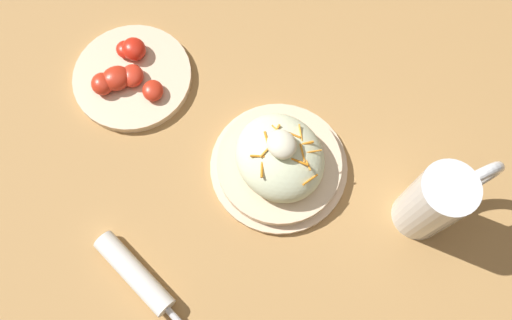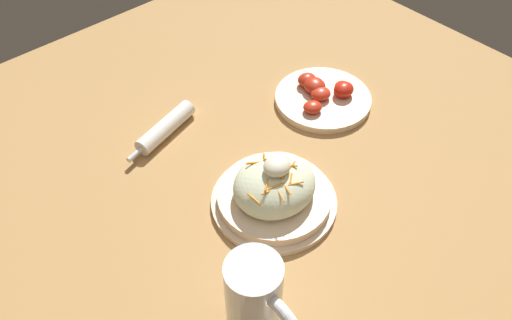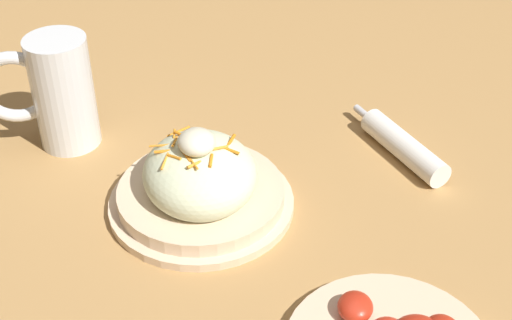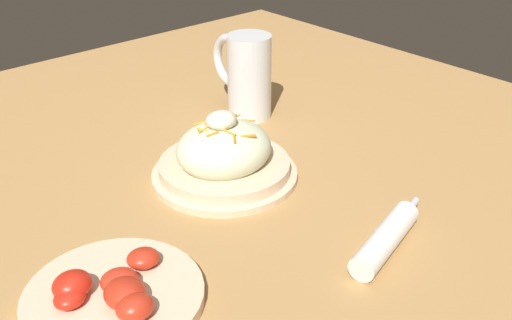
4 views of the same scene
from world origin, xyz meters
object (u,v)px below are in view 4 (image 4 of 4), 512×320
(beer_mug, at_px, (247,78))
(tomato_plate, at_px, (113,295))
(napkin_roll, at_px, (386,238))
(salad_plate, at_px, (224,158))

(beer_mug, height_order, tomato_plate, beer_mug)
(beer_mug, distance_m, napkin_roll, 0.46)
(beer_mug, relative_size, napkin_roll, 0.84)
(salad_plate, distance_m, tomato_plate, 0.31)
(tomato_plate, bearing_deg, salad_plate, 26.53)
(salad_plate, distance_m, beer_mug, 0.24)
(salad_plate, relative_size, napkin_roll, 1.22)
(beer_mug, xyz_separation_m, tomato_plate, (-0.45, -0.29, -0.06))
(tomato_plate, bearing_deg, napkin_roll, -24.53)
(salad_plate, bearing_deg, beer_mug, 40.34)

